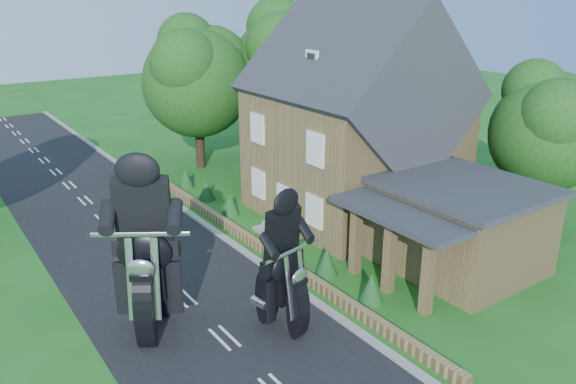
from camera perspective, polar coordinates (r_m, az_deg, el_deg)
ground at (r=18.38m, az=-6.47°, el=-14.53°), size 120.00×120.00×0.00m
road at (r=18.38m, az=-6.47°, el=-14.50°), size 7.00×80.00×0.02m
kerb at (r=20.03m, az=2.88°, el=-11.08°), size 0.30×80.00×0.12m
garden_wall at (r=23.93m, az=-3.24°, el=-5.30°), size 0.30×22.00×0.40m
house at (r=26.88m, az=6.79°, el=6.76°), size 9.54×8.64×10.24m
annex at (r=22.79m, az=16.71°, el=-3.17°), size 7.05×5.94×3.44m
tree_annex_side at (r=28.27m, az=25.23°, el=6.39°), size 5.64×5.20×7.48m
tree_house_right at (r=32.79m, az=11.99°, el=10.32°), size 6.51×6.00×8.40m
tree_behind_house at (r=36.67m, az=0.59°, el=13.34°), size 7.81×7.20×10.08m
tree_behind_left at (r=34.49m, az=-8.74°, el=11.88°), size 6.94×6.40×9.16m
shrub_a at (r=20.08m, az=8.46°, el=-9.59°), size 0.90×0.90×1.10m
shrub_b at (r=21.73m, az=3.93°, el=-7.02°), size 0.90×0.90×1.10m
shrub_c at (r=23.52m, az=0.11°, el=-4.79°), size 0.90×0.90×1.10m
shrub_d at (r=27.45m, az=-5.90°, el=-1.21°), size 0.90×0.90×1.10m
shrub_e at (r=29.53m, az=-8.28°, el=0.22°), size 0.90×0.90×1.10m
shrub_f at (r=31.68m, az=-10.34°, el=1.46°), size 0.90×0.90×1.10m
motorcycle_lead at (r=18.31m, az=-0.58°, el=-11.84°), size 0.71×1.61×1.45m
motorcycle_follow at (r=18.61m, az=-13.66°, el=-11.27°), size 1.47×1.89×1.80m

